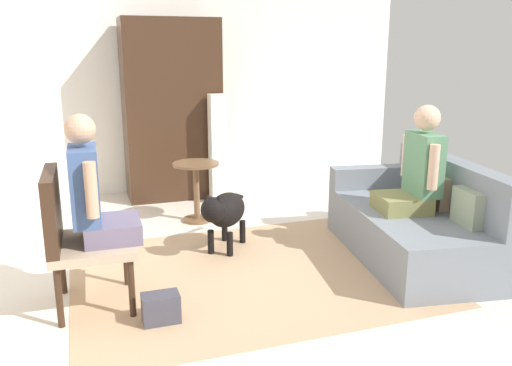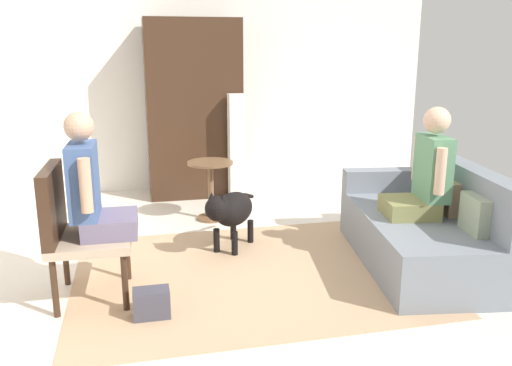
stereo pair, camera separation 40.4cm
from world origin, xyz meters
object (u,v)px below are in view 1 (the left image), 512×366
Objects in this scene: person_on_couch at (417,170)px; handbag at (161,308)px; armoire_cabinet at (172,110)px; person_on_armchair at (93,192)px; armchair at (72,229)px; couch at (416,223)px; round_end_table at (196,184)px; dog at (224,211)px; column_lamp at (218,150)px.

person_on_couch reaches higher than handbag.
person_on_couch is 3.07m from armoire_cabinet.
person_on_armchair is at bearing 132.00° from handbag.
armchair reaches higher than handbag.
armoire_cabinet is (-1.57, 2.62, 0.27)m from person_on_couch.
couch is at bearing -58.14° from armoire_cabinet.
armchair is 1.12× the size of person_on_armchair.
handbag is (0.51, -0.40, -0.47)m from armchair.
person_on_couch is at bearing -45.81° from round_end_table.
couch is 2.66× the size of dog.
person_on_armchair is 2.84m from armoire_cabinet.
armoire_cabinet is at bearing 136.53° from column_lamp.
person_on_armchair reaches higher than dog.
person_on_armchair reaches higher than person_on_couch.
round_end_table is 0.90m from dog.
couch is 2.21m from round_end_table.
person_on_couch is 0.42× the size of armoire_cabinet.
round_end_table is at bearing 135.48° from couch.
column_lamp is (-1.13, 2.21, -0.15)m from person_on_couch.
dog is 0.33× the size of armoire_cabinet.
person_on_armchair reaches higher than armchair.
person_on_couch is 1.27× the size of dog.
person_on_couch is 2.58m from person_on_armchair.
handbag is (-2.27, -0.44, -0.20)m from couch.
person_on_armchair is 1.40× the size of round_end_table.
person_on_couch is at bearing -24.51° from dog.
armchair is 1.57× the size of round_end_table.
column_lamp is at bearing -43.47° from armoire_cabinet.
round_end_table is 0.50× the size of column_lamp.
column_lamp is (-1.18, 2.19, 0.32)m from couch.
round_end_table is at bearing 52.95° from armchair.
armchair is at bearing -179.16° from couch.
person_on_armchair is 3.59× the size of handbag.
dog is 1.59m from column_lamp.
armchair is 1.45m from dog.
column_lamp reaches higher than couch.
couch is 0.48m from person_on_couch.
column_lamp is (1.60, 2.23, 0.05)m from armchair.
armoire_cabinet reaches higher than handbag.
round_end_table is (1.05, 1.59, -0.42)m from person_on_armchair.
couch is 2.12× the size of person_on_armchair.
handbag is at bearing -169.16° from person_on_couch.
person_on_couch reaches higher than couch.
dog is at bearing -102.76° from column_lamp.
couch is 3.15m from armoire_cabinet.
dog is (1.10, 0.70, -0.45)m from person_on_armchair.
couch reaches higher than handbag.
person_on_couch is 2.48m from column_lamp.
person_on_couch is 0.71× the size of column_lamp.
couch reaches higher than round_end_table.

